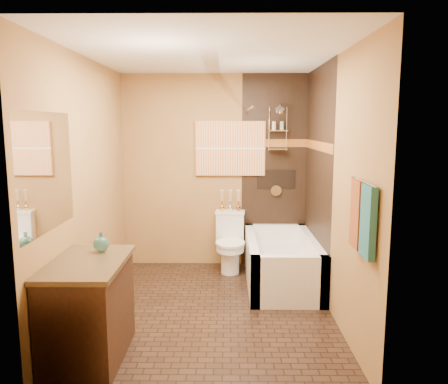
{
  "coord_description": "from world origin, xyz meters",
  "views": [
    {
      "loc": [
        0.18,
        -4.18,
        1.85
      ],
      "look_at": [
        0.13,
        0.4,
        1.15
      ],
      "focal_mm": 35.0,
      "sensor_mm": 36.0,
      "label": 1
    }
  ],
  "objects_px": {
    "toilet": "(230,242)",
    "vanity": "(89,310)",
    "sunset_painting": "(230,148)",
    "bathtub": "(281,265)"
  },
  "relations": [
    {
      "from": "sunset_painting",
      "to": "bathtub",
      "type": "relative_size",
      "value": 0.6
    },
    {
      "from": "sunset_painting",
      "to": "bathtub",
      "type": "bearing_deg",
      "value": -50.39
    },
    {
      "from": "toilet",
      "to": "vanity",
      "type": "bearing_deg",
      "value": -112.96
    },
    {
      "from": "bathtub",
      "to": "toilet",
      "type": "xyz_separation_m",
      "value": [
        -0.6,
        0.47,
        0.16
      ]
    },
    {
      "from": "bathtub",
      "to": "toilet",
      "type": "height_order",
      "value": "toilet"
    },
    {
      "from": "sunset_painting",
      "to": "vanity",
      "type": "height_order",
      "value": "sunset_painting"
    },
    {
      "from": "sunset_painting",
      "to": "vanity",
      "type": "bearing_deg",
      "value": -114.99
    },
    {
      "from": "sunset_painting",
      "to": "vanity",
      "type": "relative_size",
      "value": 0.98
    },
    {
      "from": "toilet",
      "to": "vanity",
      "type": "relative_size",
      "value": 0.81
    },
    {
      "from": "toilet",
      "to": "sunset_painting",
      "type": "bearing_deg",
      "value": 94.55
    }
  ]
}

